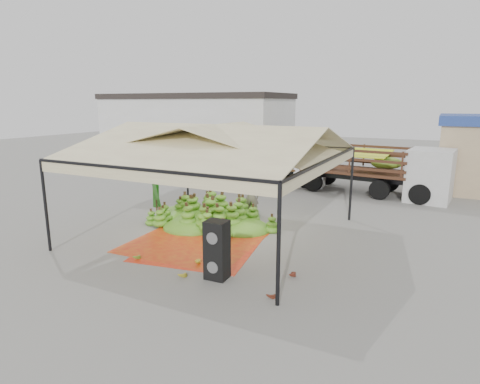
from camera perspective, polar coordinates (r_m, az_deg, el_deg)
The scene contains 17 objects.
ground at distance 14.97m, azimuth -3.30°, elevation -5.91°, with size 90.00×90.00×0.00m, color slate.
canopy_tent at distance 14.27m, azimuth -3.47°, elevation 6.76°, with size 8.10×8.10×4.00m.
building_white at distance 31.44m, azimuth -6.34°, elevation 8.83°, with size 14.30×6.30×5.40m.
tarp_left at distance 14.10m, azimuth -6.63°, elevation -7.14°, with size 4.15×3.95×0.01m, color #C35E12.
tarp_right at distance 13.65m, azimuth -5.53°, elevation -7.79°, with size 3.58×3.76×0.01m, color #E94816.
banana_heap at distance 16.09m, azimuth -3.92°, elevation -2.41°, with size 5.50×4.52×1.18m, color #3A841B.
hand_yellow_a at distance 11.53m, azimuth -8.34°, elevation -11.34°, with size 0.42×0.34×0.19m, color #B79024.
hand_yellow_b at distance 12.29m, azimuth -6.46°, elevation -9.70°, with size 0.46×0.37×0.21m, color gold.
hand_red_a at distance 10.34m, azimuth 4.37°, elevation -14.23°, with size 0.38×0.31×0.17m, color #602E16.
hand_red_b at distance 11.50m, azimuth 7.07°, elevation -11.33°, with size 0.45×0.37×0.21m, color #5E2915.
hand_green at distance 13.04m, azimuth -14.64°, elevation -8.75°, with size 0.41×0.33×0.18m, color #456F17.
hanging_bunches at distance 13.00m, azimuth -5.43°, elevation 3.12°, with size 4.74×0.24×0.20m.
speaker_stack at distance 11.06m, azimuth -3.30°, elevation -8.21°, with size 0.62×0.55×1.65m.
banana_leaves at distance 16.75m, azimuth -11.18°, elevation -4.11°, with size 0.96×1.36×3.70m, color #1D6D1D, non-canonical shape.
vendor at distance 16.92m, azimuth 1.61°, elevation -0.58°, with size 0.65×0.43×1.78m, color gray.
truck_left at distance 24.17m, azimuth 5.43°, elevation 4.36°, with size 6.38×2.88×2.12m.
truck_right at distance 22.14m, azimuth 19.33°, elevation 3.63°, with size 7.61×3.24×2.54m.
Camera 1 is at (7.19, -12.25, 4.75)m, focal length 30.00 mm.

